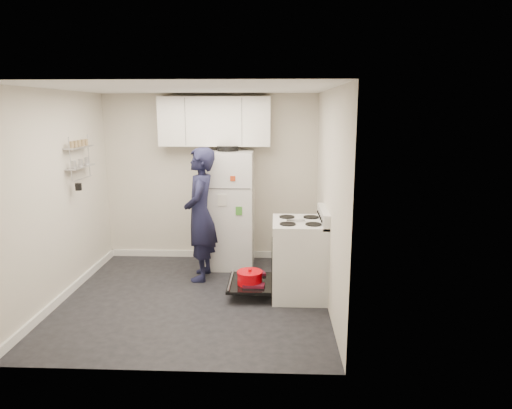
{
  "coord_description": "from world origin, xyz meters",
  "views": [
    {
      "loc": [
        0.97,
        -5.22,
        2.27
      ],
      "look_at": [
        0.73,
        0.62,
        1.05
      ],
      "focal_mm": 32.0,
      "sensor_mm": 36.0,
      "label": 1
    }
  ],
  "objects_px": {
    "open_oven_door": "(250,280)",
    "person": "(200,214)",
    "electric_range": "(298,259)",
    "refrigerator": "(228,209)"
  },
  "relations": [
    {
      "from": "electric_range",
      "to": "person",
      "type": "xyz_separation_m",
      "value": [
        -1.29,
        0.54,
        0.43
      ]
    },
    {
      "from": "electric_range",
      "to": "refrigerator",
      "type": "bearing_deg",
      "value": 131.27
    },
    {
      "from": "open_oven_door",
      "to": "refrigerator",
      "type": "bearing_deg",
      "value": 108.35
    },
    {
      "from": "open_oven_door",
      "to": "person",
      "type": "xyz_separation_m",
      "value": [
        -0.7,
        0.57,
        0.7
      ]
    },
    {
      "from": "refrigerator",
      "to": "person",
      "type": "xyz_separation_m",
      "value": [
        -0.32,
        -0.56,
        0.04
      ]
    },
    {
      "from": "refrigerator",
      "to": "person",
      "type": "distance_m",
      "value": 0.65
    },
    {
      "from": "refrigerator",
      "to": "electric_range",
      "type": "bearing_deg",
      "value": -48.73
    },
    {
      "from": "refrigerator",
      "to": "open_oven_door",
      "type": "bearing_deg",
      "value": -71.65
    },
    {
      "from": "open_oven_door",
      "to": "person",
      "type": "relative_size",
      "value": 0.39
    },
    {
      "from": "electric_range",
      "to": "open_oven_door",
      "type": "xyz_separation_m",
      "value": [
        -0.59,
        -0.03,
        -0.27
      ]
    }
  ]
}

